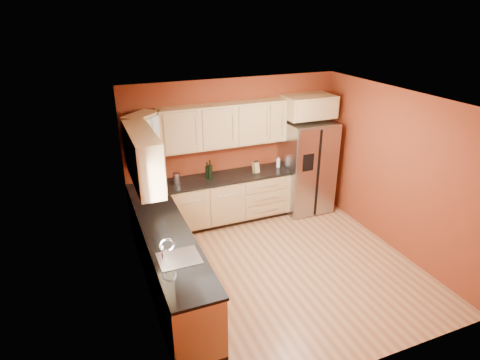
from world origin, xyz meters
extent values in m
plane|color=#935B38|center=(0.00, 0.00, 0.00)|extent=(4.00, 4.00, 0.00)
plane|color=white|center=(0.00, 0.00, 2.60)|extent=(4.00, 4.00, 0.00)
cube|color=maroon|center=(0.00, 2.00, 1.30)|extent=(4.00, 0.04, 2.60)
cube|color=maroon|center=(0.00, -2.00, 1.30)|extent=(4.00, 0.04, 2.60)
cube|color=maroon|center=(-2.00, 0.00, 1.30)|extent=(0.04, 4.00, 2.60)
cube|color=maroon|center=(2.00, 0.00, 1.30)|extent=(0.04, 4.00, 2.60)
cube|color=#A0804D|center=(-0.55, 1.70, 0.44)|extent=(2.90, 0.60, 0.88)
cube|color=#A0804D|center=(-1.70, 0.00, 0.44)|extent=(0.60, 2.80, 0.88)
cube|color=black|center=(-0.55, 1.69, 0.90)|extent=(2.90, 0.62, 0.04)
cube|color=black|center=(-1.69, 0.00, 0.90)|extent=(0.62, 2.80, 0.04)
cube|color=#A0804D|center=(-0.25, 1.83, 1.83)|extent=(2.30, 0.33, 0.75)
cube|color=#A0804D|center=(-1.83, 0.72, 1.83)|extent=(0.33, 1.35, 0.75)
cube|color=#A0804D|center=(-1.67, 1.67, 1.83)|extent=(0.67, 0.67, 0.75)
cube|color=#A0804D|center=(1.35, 1.70, 2.05)|extent=(0.92, 0.60, 0.40)
cube|color=#B3B3B8|center=(1.35, 1.62, 0.89)|extent=(0.90, 0.75, 1.78)
cube|color=white|center=(-1.98, -0.50, 1.55)|extent=(0.03, 0.90, 1.00)
cylinder|color=#B3B3B8|center=(-1.45, 1.70, 1.03)|extent=(0.17, 0.17, 0.21)
cylinder|color=#B3B3B8|center=(-1.18, 1.69, 1.02)|extent=(0.17, 0.17, 0.20)
cube|color=#A68B50|center=(0.29, 1.65, 1.02)|extent=(0.12, 0.11, 0.20)
cylinder|color=white|center=(0.80, 1.74, 1.02)|extent=(0.09, 0.09, 0.20)
camera|label=1|loc=(-2.54, -4.55, 3.73)|focal=30.00mm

